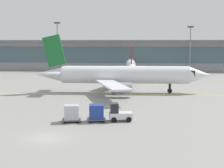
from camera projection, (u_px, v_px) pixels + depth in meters
ground_plane at (46, 138)px, 33.24m from camera, size 400.00×400.00×0.00m
taxiway_centreline_stripe at (125, 94)px, 60.69m from camera, size 109.89×5.71×0.01m
terminal_concourse at (120, 54)px, 114.77m from camera, size 179.74×11.00×9.60m
gate_airplane_1 at (131, 66)px, 95.58m from camera, size 24.04×25.90×8.58m
taxiing_regional_jet at (123, 75)px, 62.32m from camera, size 31.41×29.19×10.41m
baggage_tug at (119, 113)px, 40.10m from camera, size 2.82×2.03×2.10m
cargo_dolly_lead at (96, 112)px, 39.87m from camera, size 2.36×1.97×1.94m
cargo_dolly_trailing at (72, 113)px, 39.64m from camera, size 2.36×1.97×1.94m
apron_light_mast_1 at (58, 45)px, 107.23m from camera, size 1.80×0.36×15.02m
apron_light_mast_2 at (190, 47)px, 105.73m from camera, size 1.80×0.36×13.75m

